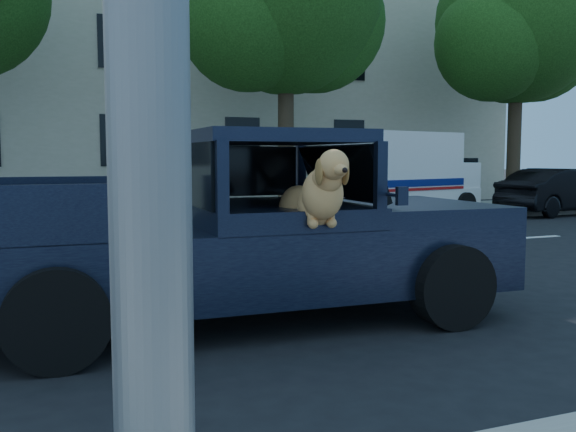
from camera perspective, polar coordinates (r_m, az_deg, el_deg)
name	(u,v)px	position (r m, az deg, el deg)	size (l,w,h in m)	color
ground	(193,307)	(7.45, -8.40, -7.98)	(120.00, 120.00, 0.00)	black
far_sidewalk	(104,223)	(16.42, -16.05, -0.58)	(60.00, 4.00, 0.15)	gray
lane_stripes	(259,254)	(11.22, -2.59, -3.40)	(21.60, 0.14, 0.01)	silver
street_tree_mid	(287,9)	(18.42, -0.12, 17.89)	(6.00, 5.20, 8.60)	#332619
street_tree_right	(518,31)	(22.61, 19.76, 15.23)	(6.00, 5.20, 8.60)	#332619
building_main	(164,79)	(24.18, -10.99, 11.87)	(26.00, 6.00, 9.00)	beige
pickup_truck	(235,258)	(6.66, -4.74, -3.70)	(5.55, 2.88, 1.97)	black
mail_truck	(401,181)	(17.86, 10.02, 3.06)	(4.64, 3.09, 2.35)	silver
parked_sedan	(560,192)	(20.40, 23.03, 2.01)	(4.11, 1.43, 1.35)	black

